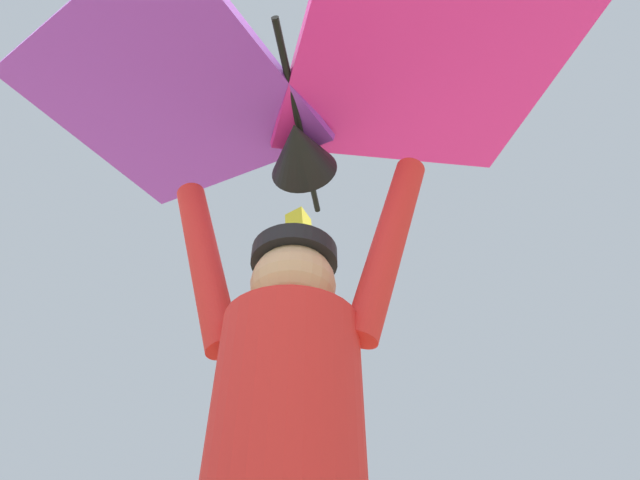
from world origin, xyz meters
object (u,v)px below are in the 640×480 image
(distant_kite_green_mid_right, at_px, (352,443))
(distant_kite_yellow_mid_left, at_px, (299,226))
(held_stunt_kite, at_px, (295,97))
(distant_kite_green_high_left, at_px, (508,109))
(distant_kite_purple_far_center, at_px, (159,194))

(distant_kite_green_mid_right, bearing_deg, distant_kite_yellow_mid_left, -97.31)
(held_stunt_kite, relative_size, distant_kite_green_high_left, 2.06)
(distant_kite_green_mid_right, bearing_deg, distant_kite_green_high_left, -74.23)
(held_stunt_kite, distance_m, distant_kite_purple_far_center, 28.30)
(distant_kite_yellow_mid_left, bearing_deg, distant_kite_green_mid_right, 82.69)
(distant_kite_purple_far_center, height_order, distant_kite_green_mid_right, distant_kite_purple_far_center)
(distant_kite_green_high_left, distance_m, distant_kite_green_mid_right, 19.77)
(distant_kite_green_high_left, bearing_deg, distant_kite_purple_far_center, 149.29)
(distant_kite_green_mid_right, bearing_deg, held_stunt_kite, -91.97)
(held_stunt_kite, bearing_deg, distant_kite_purple_far_center, 118.63)
(distant_kite_yellow_mid_left, xyz_separation_m, distant_kite_green_high_left, (7.21, -2.75, 2.65))
(distant_kite_purple_far_center, relative_size, distant_kite_green_high_left, 0.88)
(distant_kite_purple_far_center, relative_size, distant_kite_yellow_mid_left, 0.75)
(distant_kite_yellow_mid_left, relative_size, distant_kite_green_high_left, 1.18)
(held_stunt_kite, relative_size, distant_kite_purple_far_center, 2.34)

